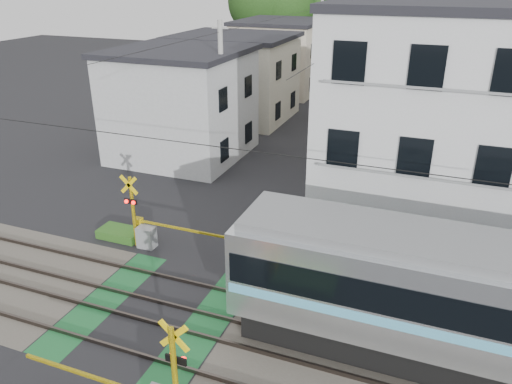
% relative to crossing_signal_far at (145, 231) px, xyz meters
% --- Properties ---
extents(ground, '(120.00, 120.00, 0.00)m').
position_rel_crossing_signal_far_xyz_m(ground, '(2.59, -3.65, -0.71)').
color(ground, black).
extents(track_bed, '(120.00, 120.00, 0.14)m').
position_rel_crossing_signal_far_xyz_m(track_bed, '(2.59, -3.65, -0.67)').
color(track_bed, '#47423A').
rests_on(track_bed, ground).
extents(crossing_signal_far, '(4.74, 0.65, 3.09)m').
position_rel_crossing_signal_far_xyz_m(crossing_signal_far, '(0.00, 0.00, 0.00)').
color(crossing_signal_far, yellow).
rests_on(crossing_signal_far, ground).
extents(apartment_block, '(10.20, 8.36, 9.30)m').
position_rel_crossing_signal_far_xyz_m(apartment_block, '(11.09, 5.84, 3.94)').
color(apartment_block, silver).
rests_on(apartment_block, ground).
extents(houses_row, '(22.07, 31.35, 6.80)m').
position_rel_crossing_signal_far_xyz_m(houses_row, '(2.84, 22.27, 2.53)').
color(houses_row, '#B2B5B7').
rests_on(houses_row, ground).
extents(tree_hill, '(40.00, 13.71, 11.87)m').
position_rel_crossing_signal_far_xyz_m(tree_hill, '(3.84, 44.30, 5.22)').
color(tree_hill, '#204316').
rests_on(tree_hill, ground).
extents(catenary, '(60.00, 5.04, 7.00)m').
position_rel_crossing_signal_far_xyz_m(catenary, '(8.59, -3.62, 2.98)').
color(catenary, '#2D2D33').
rests_on(catenary, ground).
extents(utility_poles, '(7.90, 42.00, 8.00)m').
position_rel_crossing_signal_far_xyz_m(utility_poles, '(1.53, 19.35, 3.37)').
color(utility_poles, '#A5A5A0').
rests_on(utility_poles, ground).
extents(pedestrian, '(0.59, 0.43, 1.51)m').
position_rel_crossing_signal_far_xyz_m(pedestrian, '(1.50, 21.54, 0.05)').
color(pedestrian, '#25292E').
rests_on(pedestrian, ground).
extents(weed_patches, '(10.25, 8.80, 0.40)m').
position_rel_crossing_signal_far_xyz_m(weed_patches, '(4.34, -3.74, -0.53)').
color(weed_patches, '#2D5E1E').
rests_on(weed_patches, ground).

